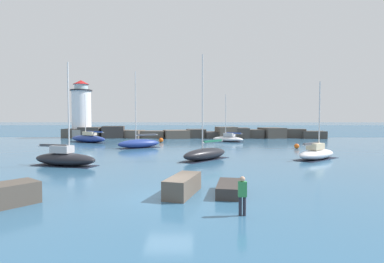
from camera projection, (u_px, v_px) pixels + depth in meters
The scene contains 14 objects.
ground_plane at pixel (169, 198), 15.80m from camera, with size 600.00×600.00×0.00m, color #336084.
open_sea_beyond at pixel (192, 128), 123.66m from camera, with size 400.00×116.00×0.01m.
breakwater_jetty at pixel (192, 133), 63.94m from camera, with size 55.58×7.20×2.50m.
lighthouse at pixel (82, 113), 64.52m from camera, with size 5.37×5.37×12.37m.
foreground_rocks at pixel (99, 192), 15.04m from camera, with size 14.18×6.66×1.07m.
sailboat_moored_0 at pixel (317, 153), 30.55m from camera, with size 5.73×5.34×7.95m.
sailboat_moored_1 at pixel (139, 143), 42.10m from camera, with size 6.10×4.84×10.67m.
sailboat_moored_2 at pixel (228, 138), 53.61m from camera, with size 6.23×5.20×8.39m.
sailboat_moored_3 at pixel (65, 158), 26.40m from camera, with size 6.34×3.41×9.06m.
sailboat_moored_4 at pixel (88, 138), 51.85m from camera, with size 8.07×5.86×8.34m.
sailboat_moored_5 at pixel (205, 153), 30.08m from camera, with size 5.40×5.89×10.47m.
mooring_buoy_orange_near at pixel (297, 146), 41.22m from camera, with size 0.68×0.68×0.88m.
mooring_buoy_far_side at pixel (161, 140), 51.93m from camera, with size 0.78×0.78×0.98m.
person_on_rocks at pixel (242, 194), 12.81m from camera, with size 0.36×0.22×1.71m.
Camera 1 is at (1.37, -15.61, 4.18)m, focal length 28.00 mm.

